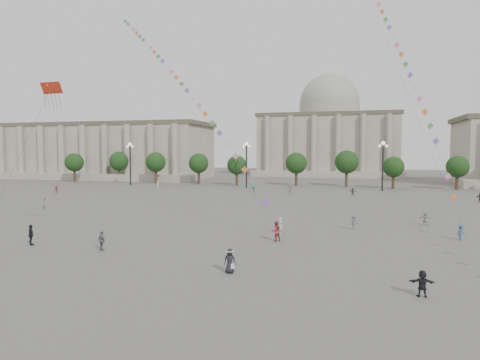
# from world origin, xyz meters

# --- Properties ---
(ground) EXTENTS (360.00, 360.00, 0.00)m
(ground) POSITION_xyz_m (0.00, 0.00, 0.00)
(ground) COLOR #524F4D
(ground) RESTS_ON ground
(hall_west) EXTENTS (84.00, 26.22, 17.20)m
(hall_west) POSITION_xyz_m (-75.00, 93.89, 8.43)
(hall_west) COLOR gray
(hall_west) RESTS_ON ground
(hall_central) EXTENTS (48.30, 34.30, 35.50)m
(hall_central) POSITION_xyz_m (0.00, 129.22, 14.23)
(hall_central) COLOR gray
(hall_central) RESTS_ON ground
(tree_row) EXTENTS (137.12, 5.12, 8.00)m
(tree_row) POSITION_xyz_m (0.00, 78.00, 5.39)
(tree_row) COLOR #34251A
(tree_row) RESTS_ON ground
(lamp_post_far_west) EXTENTS (2.00, 0.90, 10.65)m
(lamp_post_far_west) POSITION_xyz_m (-45.00, 70.00, 7.35)
(lamp_post_far_west) COLOR #262628
(lamp_post_far_west) RESTS_ON ground
(lamp_post_mid_west) EXTENTS (2.00, 0.90, 10.65)m
(lamp_post_mid_west) POSITION_xyz_m (-15.00, 70.00, 7.35)
(lamp_post_mid_west) COLOR #262628
(lamp_post_mid_west) RESTS_ON ground
(lamp_post_mid_east) EXTENTS (2.00, 0.90, 10.65)m
(lamp_post_mid_east) POSITION_xyz_m (15.00, 70.00, 7.35)
(lamp_post_mid_east) COLOR #262628
(lamp_post_mid_east) RESTS_ON ground
(person_crowd_0) EXTENTS (1.04, 0.80, 1.64)m
(person_crowd_0) POSITION_xyz_m (-10.91, 60.02, 0.82)
(person_crowd_0) COLOR navy
(person_crowd_0) RESTS_ON ground
(person_crowd_1) EXTENTS (0.95, 0.87, 1.58)m
(person_crowd_1) POSITION_xyz_m (-35.20, 27.60, 0.79)
(person_crowd_1) COLOR #BBBAB7
(person_crowd_1) RESTS_ON ground
(person_crowd_2) EXTENTS (1.22, 1.16, 1.66)m
(person_crowd_2) POSITION_xyz_m (-47.61, 45.79, 0.83)
(person_crowd_2) COLOR maroon
(person_crowd_2) RESTS_ON ground
(person_crowd_3) EXTENTS (1.53, 0.61, 1.61)m
(person_crowd_3) POSITION_xyz_m (13.35, 0.93, 0.80)
(person_crowd_3) COLOR black
(person_crowd_3) RESTS_ON ground
(person_crowd_4) EXTENTS (1.36, 1.78, 1.88)m
(person_crowd_4) POSITION_xyz_m (-3.04, 57.85, 0.94)
(person_crowd_4) COLOR #AFAFAB
(person_crowd_4) RESTS_ON ground
(person_crowd_6) EXTENTS (1.15, 0.82, 1.62)m
(person_crowd_6) POSITION_xyz_m (9.31, 22.12, 0.81)
(person_crowd_6) COLOR #5D5D61
(person_crowd_6) RESTS_ON ground
(person_crowd_7) EXTENTS (1.53, 0.76, 1.57)m
(person_crowd_7) POSITION_xyz_m (17.33, 27.12, 0.79)
(person_crowd_7) COLOR #B0B0AC
(person_crowd_7) RESTS_ON ground
(person_crowd_10) EXTENTS (0.45, 0.65, 1.71)m
(person_crowd_10) POSITION_xyz_m (-33.49, 61.82, 0.86)
(person_crowd_10) COLOR silver
(person_crowd_10) RESTS_ON ground
(person_crowd_12) EXTENTS (1.53, 0.81, 1.57)m
(person_crowd_12) POSITION_xyz_m (8.97, 58.03, 0.79)
(person_crowd_12) COLOR #58595C
(person_crowd_12) RESTS_ON ground
(person_crowd_13) EXTENTS (0.65, 0.75, 1.72)m
(person_crowd_13) POSITION_xyz_m (1.97, 17.73, 0.86)
(person_crowd_13) COLOR silver
(person_crowd_13) RESTS_ON ground
(tourist_1) EXTENTS (1.17, 1.06, 1.92)m
(tourist_1) POSITION_xyz_m (-19.15, 6.41, 0.96)
(tourist_1) COLOR black
(tourist_1) RESTS_ON ground
(tourist_3) EXTENTS (1.08, 0.80, 1.70)m
(tourist_3) POSITION_xyz_m (-11.72, 6.30, 0.85)
(tourist_3) COLOR slate
(tourist_3) RESTS_ON ground
(kite_flyer_0) EXTENTS (1.19, 1.15, 1.93)m
(kite_flyer_0) POSITION_xyz_m (2.16, 14.07, 0.96)
(kite_flyer_0) COLOR #9B2A36
(kite_flyer_0) RESTS_ON ground
(kite_flyer_1) EXTENTS (1.09, 1.06, 1.50)m
(kite_flyer_1) POSITION_xyz_m (19.35, 19.17, 0.75)
(kite_flyer_1) COLOR #304E6D
(kite_flyer_1) RESTS_ON ground
(hat_person) EXTENTS (0.90, 0.63, 1.74)m
(hat_person) POSITION_xyz_m (0.93, 2.66, 0.91)
(hat_person) COLOR black
(hat_person) RESTS_ON ground
(dragon_kite) EXTENTS (2.23, 4.09, 14.84)m
(dragon_kite) POSITION_xyz_m (-17.63, 7.80, 13.61)
(dragon_kite) COLOR red
(dragon_kite) RESTS_ON ground
(kite_train_west) EXTENTS (37.33, 37.69, 63.66)m
(kite_train_west) POSITION_xyz_m (-17.49, 34.18, 19.88)
(kite_train_west) COLOR #3F3F3F
(kite_train_west) RESTS_ON ground
(kite_train_mid) EXTENTS (13.44, 35.99, 60.79)m
(kite_train_mid) POSITION_xyz_m (12.60, 38.20, 27.21)
(kite_train_mid) COLOR #3F3F3F
(kite_train_mid) RESTS_ON ground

